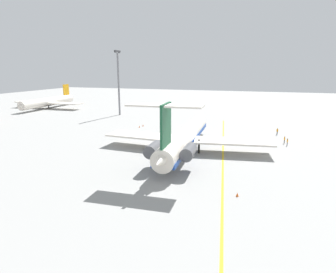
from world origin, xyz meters
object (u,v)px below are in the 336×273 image
airliner_mid_right (47,102)px  ground_crew_portside (285,139)px  safety_cone_wingtip (237,195)px  main_jetliner (184,137)px  ground_crew_near_nose (277,131)px  ground_crew_near_tail (287,141)px  safety_cone_nose (139,127)px  light_mast (118,80)px  safety_cone_tail (143,125)px

airliner_mid_right → ground_crew_portside: 101.99m
airliner_mid_right → safety_cone_wingtip: airliner_mid_right is taller
main_jetliner → ground_crew_near_nose: bearing=-42.4°
main_jetliner → safety_cone_wingtip: 22.85m
airliner_mid_right → ground_crew_near_tail: 103.11m
ground_crew_near_tail → safety_cone_nose: 41.89m
airliner_mid_right → ground_crew_near_tail: size_ratio=19.85×
airliner_mid_right → light_mast: 40.71m
ground_crew_portside → safety_cone_wingtip: size_ratio=3.08×
airliner_mid_right → ground_crew_near_nose: (-22.95, -95.50, -1.80)m
ground_crew_near_tail → ground_crew_portside: 2.12m
main_jetliner → safety_cone_tail: (23.11, 19.47, -3.03)m
ground_crew_near_tail → safety_cone_nose: size_ratio=3.05×
ground_crew_near_nose → ground_crew_portside: bearing=31.4°
ground_crew_near_nose → safety_cone_wingtip: ground_crew_near_nose is taller
safety_cone_nose → safety_cone_wingtip: same height
main_jetliner → ground_crew_near_tail: size_ratio=24.83×
ground_crew_near_nose → ground_crew_near_tail: ground_crew_near_nose is taller
light_mast → ground_crew_portside: bearing=-114.8°
safety_cone_tail → ground_crew_near_tail: bearing=-104.5°
ground_crew_near_nose → airliner_mid_right: bearing=-79.9°
ground_crew_portside → safety_cone_wingtip: (-33.37, 8.08, -0.80)m
main_jetliner → airliner_mid_right: main_jetliner is taller
main_jetliner → ground_crew_near_tail: 24.80m
ground_crew_portside → safety_cone_tail: (8.50, 40.25, -0.80)m
ground_crew_near_nose → safety_cone_nose: 39.40m
safety_cone_nose → light_mast: 29.56m
ground_crew_near_tail → light_mast: bearing=4.8°
ground_crew_portside → safety_cone_wingtip: bearing=-71.8°
safety_cone_wingtip → safety_cone_tail: size_ratio=1.00×
safety_cone_nose → safety_cone_tail: same height
ground_crew_near_tail → light_mast: size_ratio=0.07×
ground_crew_near_tail → safety_cone_tail: 42.09m
safety_cone_tail → ground_crew_near_nose: bearing=-88.9°
light_mast → safety_cone_tail: bearing=-136.0°
ground_crew_near_nose → safety_cone_tail: (-0.73, 38.99, -0.86)m
safety_cone_wingtip → airliner_mid_right: bearing=53.5°
safety_cone_wingtip → light_mast: 78.95m
airliner_mid_right → ground_crew_near_nose: size_ratio=18.54×
ground_crew_near_tail → safety_cone_tail: (10.56, 40.74, -0.79)m
ground_crew_near_nose → ground_crew_portside: size_ratio=1.06×
safety_cone_nose → ground_crew_near_tail: bearing=-101.6°
main_jetliner → safety_cone_nose: (20.96, 19.76, -3.03)m
safety_cone_nose → main_jetliner: bearing=-136.7°
main_jetliner → safety_cone_nose: 28.96m
ground_crew_near_nose → safety_cone_nose: ground_crew_near_nose is taller
safety_cone_nose → safety_cone_tail: 2.17m
ground_crew_near_tail → safety_cone_tail: bearing=16.5°
light_mast → ground_crew_near_nose: bearing=-107.1°
airliner_mid_right → ground_crew_near_nose: 98.23m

